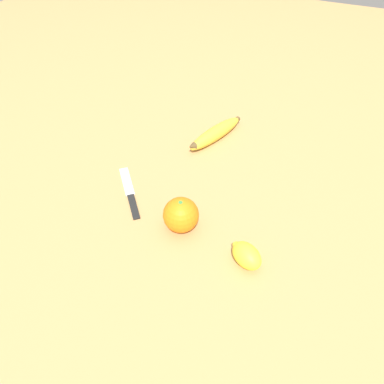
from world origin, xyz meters
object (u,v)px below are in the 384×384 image
banana (215,133)px  paring_knife (130,193)px  orange (181,215)px  lemon (246,255)px

banana → paring_knife: (0.29, -0.11, -0.02)m
orange → lemon: orange is taller
orange → lemon: (0.04, 0.16, -0.02)m
paring_knife → lemon: bearing=-54.3°
banana → orange: (0.34, 0.04, 0.02)m
banana → lemon: (0.38, 0.21, 0.00)m
paring_knife → banana: bearing=29.3°
lemon → banana: bearing=-151.4°
orange → lemon: 0.17m
orange → paring_knife: size_ratio=0.51×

